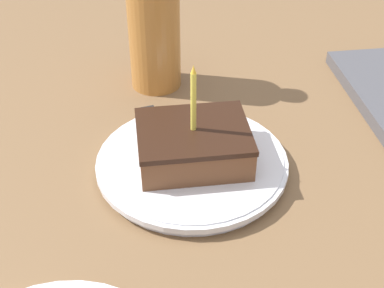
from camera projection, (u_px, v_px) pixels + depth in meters
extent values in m
cube|color=brown|center=(202.00, 187.00, 0.69)|extent=(2.40, 2.40, 0.04)
cylinder|color=silver|center=(192.00, 164.00, 0.68)|extent=(0.23, 0.23, 0.02)
cylinder|color=silver|center=(192.00, 162.00, 0.68)|extent=(0.24, 0.24, 0.01)
cube|color=brown|center=(193.00, 146.00, 0.67)|extent=(0.11, 0.14, 0.04)
cube|color=black|center=(193.00, 131.00, 0.65)|extent=(0.11, 0.14, 0.01)
cylinder|color=#EAD84C|center=(193.00, 102.00, 0.63)|extent=(0.01, 0.01, 0.08)
cone|color=yellow|center=(193.00, 69.00, 0.60)|extent=(0.01, 0.01, 0.01)
cube|color=#262626|center=(166.00, 151.00, 0.69)|extent=(0.12, 0.04, 0.00)
cube|color=#262626|center=(149.00, 116.00, 0.75)|extent=(0.05, 0.03, 0.00)
cylinder|color=#B27233|center=(154.00, 32.00, 0.81)|extent=(0.08, 0.08, 0.18)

